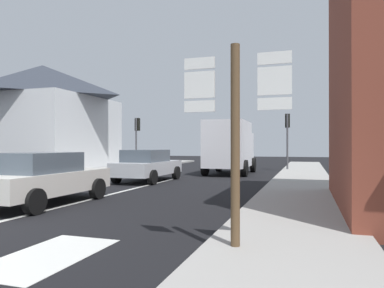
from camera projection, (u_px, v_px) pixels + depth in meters
ground_plane at (164, 181)px, 16.66m from camera, size 80.00×80.00×0.00m
sidewalk_right at (300, 190)px, 12.88m from camera, size 2.59×44.00×0.14m
sidewalk_left at (25, 180)px, 16.64m from camera, size 2.59×44.00×0.14m
lane_centre_stripe at (121, 192)px, 12.86m from camera, size 0.16×12.00×0.01m
lane_turn_arrow at (48, 256)px, 5.38m from camera, size 1.20×2.20×0.01m
clapboard_house_left at (43, 116)px, 25.61m from camera, size 8.83×9.18×7.42m
sedan_near at (42, 178)px, 10.07m from camera, size 1.97×4.20×1.47m
sedan_far at (147, 165)px, 16.66m from camera, size 2.05×4.24×1.47m
delivery_truck at (230, 146)px, 20.92m from camera, size 2.53×5.02×3.05m
route_sign_post at (235, 129)px, 5.44m from camera, size 1.66×0.14×3.20m
traffic_light_far_left at (137, 131)px, 25.37m from camera, size 0.30×0.49×3.62m
traffic_light_far_right at (287, 129)px, 23.45m from camera, size 0.30×0.49×3.75m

